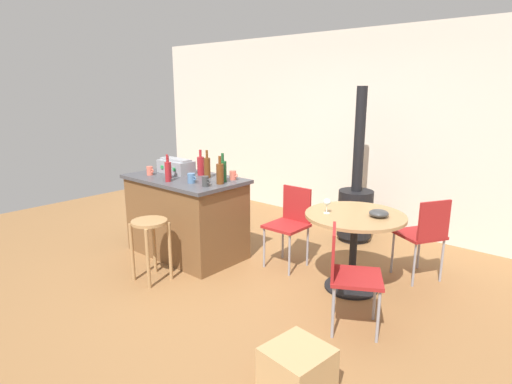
# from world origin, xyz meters

# --- Properties ---
(ground_plane) EXTENTS (8.80, 8.80, 0.00)m
(ground_plane) POSITION_xyz_m (0.00, 0.00, 0.00)
(ground_plane) COLOR olive
(back_wall) EXTENTS (8.00, 0.10, 2.70)m
(back_wall) POSITION_xyz_m (0.00, 2.54, 1.35)
(back_wall) COLOR beige
(back_wall) RESTS_ON ground_plane
(kitchen_island) EXTENTS (1.39, 0.82, 0.93)m
(kitchen_island) POSITION_xyz_m (-0.92, 0.16, 0.47)
(kitchen_island) COLOR brown
(kitchen_island) RESTS_ON ground_plane
(wooden_stool) EXTENTS (0.36, 0.36, 0.64)m
(wooden_stool) POSITION_xyz_m (-0.64, -0.54, 0.48)
(wooden_stool) COLOR #A37A4C
(wooden_stool) RESTS_ON ground_plane
(dining_table) EXTENTS (0.95, 0.95, 0.76)m
(dining_table) POSITION_xyz_m (1.00, 0.63, 0.58)
(dining_table) COLOR black
(dining_table) RESTS_ON ground_plane
(folding_chair_near) EXTENTS (0.55, 0.55, 0.85)m
(folding_chair_near) POSITION_xyz_m (1.30, -0.04, 0.50)
(folding_chair_near) COLOR maroon
(folding_chair_near) RESTS_ON ground_plane
(folding_chair_far) EXTENTS (0.55, 0.55, 0.87)m
(folding_chair_far) POSITION_xyz_m (1.44, 1.25, 0.52)
(folding_chair_far) COLOR maroon
(folding_chair_far) RESTS_ON ground_plane
(folding_chair_left) EXTENTS (0.40, 0.41, 0.87)m
(folding_chair_left) POSITION_xyz_m (0.19, 0.69, 0.52)
(folding_chair_left) COLOR maroon
(folding_chair_left) RESTS_ON ground_plane
(wood_stove) EXTENTS (0.44, 0.45, 1.95)m
(wood_stove) POSITION_xyz_m (0.35, 1.88, 0.48)
(wood_stove) COLOR black
(wood_stove) RESTS_ON ground_plane
(toolbox) EXTENTS (0.45, 0.24, 0.18)m
(toolbox) POSITION_xyz_m (-1.19, 0.25, 1.01)
(toolbox) COLOR gray
(toolbox) RESTS_ON kitchen_island
(bottle_0) EXTENTS (0.07, 0.07, 0.26)m
(bottle_0) POSITION_xyz_m (-1.01, 0.00, 1.03)
(bottle_0) COLOR maroon
(bottle_0) RESTS_ON kitchen_island
(bottle_1) EXTENTS (0.08, 0.08, 0.30)m
(bottle_1) POSITION_xyz_m (-0.87, 0.36, 1.05)
(bottle_1) COLOR maroon
(bottle_1) RESTS_ON kitchen_island
(bottle_2) EXTENTS (0.06, 0.06, 0.30)m
(bottle_2) POSITION_xyz_m (-0.88, -0.11, 1.05)
(bottle_2) COLOR maroon
(bottle_2) RESTS_ON kitchen_island
(bottle_3) EXTENTS (0.08, 0.08, 0.30)m
(bottle_3) POSITION_xyz_m (-0.37, 0.18, 1.05)
(bottle_3) COLOR #603314
(bottle_3) RESTS_ON kitchen_island
(bottle_4) EXTENTS (0.08, 0.08, 0.31)m
(bottle_4) POSITION_xyz_m (-0.43, 0.29, 1.05)
(bottle_4) COLOR #194C23
(bottle_4) RESTS_ON kitchen_island
(bottle_5) EXTENTS (0.07, 0.07, 0.31)m
(bottle_5) POSITION_xyz_m (-0.71, 0.31, 1.05)
(bottle_5) COLOR #603314
(bottle_5) RESTS_ON kitchen_island
(cup_0) EXTENTS (0.11, 0.07, 0.11)m
(cup_0) POSITION_xyz_m (-0.40, 0.00, 0.98)
(cup_0) COLOR #383838
(cup_0) RESTS_ON kitchen_island
(cup_1) EXTENTS (0.12, 0.08, 0.10)m
(cup_1) POSITION_xyz_m (-0.63, 0.01, 0.98)
(cup_1) COLOR #4C7099
(cup_1) RESTS_ON kitchen_island
(cup_2) EXTENTS (0.11, 0.07, 0.10)m
(cup_2) POSITION_xyz_m (-1.33, -0.03, 0.98)
(cup_2) COLOR #DB6651
(cup_2) RESTS_ON kitchen_island
(cup_3) EXTENTS (0.11, 0.07, 0.10)m
(cup_3) POSITION_xyz_m (-0.41, 0.42, 0.98)
(cup_3) COLOR #DB6651
(cup_3) RESTS_ON kitchen_island
(wine_glass) EXTENTS (0.07, 0.07, 0.14)m
(wine_glass) POSITION_xyz_m (0.78, 0.47, 0.87)
(wine_glass) COLOR silver
(wine_glass) RESTS_ON dining_table
(serving_bowl) EXTENTS (0.18, 0.18, 0.07)m
(serving_bowl) POSITION_xyz_m (1.20, 0.69, 0.80)
(serving_bowl) COLOR #383838
(serving_bowl) RESTS_ON dining_table
(cardboard_box) EXTENTS (0.41, 0.42, 0.33)m
(cardboard_box) POSITION_xyz_m (1.46, -0.95, 0.17)
(cardboard_box) COLOR tan
(cardboard_box) RESTS_ON ground_plane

